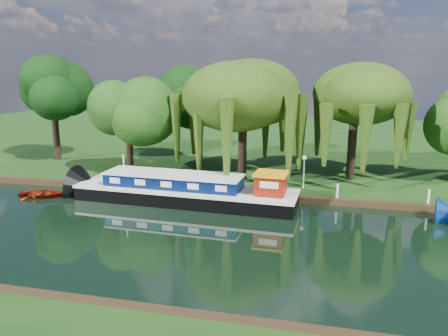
# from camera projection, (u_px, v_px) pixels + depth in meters

# --- Properties ---
(ground) EXTENTS (120.00, 120.00, 0.00)m
(ground) POSITION_uv_depth(u_px,v_px,m) (283.00, 246.00, 23.78)
(ground) COLOR black
(far_bank) EXTENTS (120.00, 52.00, 0.45)m
(far_bank) POSITION_uv_depth(u_px,v_px,m) (309.00, 141.00, 55.97)
(far_bank) COLOR black
(far_bank) RESTS_ON ground
(dutch_barge) EXTENTS (16.22, 4.36, 3.39)m
(dutch_barge) POSITION_uv_depth(u_px,v_px,m) (187.00, 191.00, 31.27)
(dutch_barge) COLOR black
(dutch_barge) RESTS_ON ground
(red_dinghy) EXTENTS (3.61, 2.85, 0.68)m
(red_dinghy) POSITION_uv_depth(u_px,v_px,m) (42.00, 197.00, 32.75)
(red_dinghy) COLOR maroon
(red_dinghy) RESTS_ON ground
(willow_left) EXTENTS (7.69, 7.69, 9.22)m
(willow_left) POSITION_uv_depth(u_px,v_px,m) (243.00, 97.00, 34.96)
(willow_left) COLOR black
(willow_left) RESTS_ON far_bank
(willow_right) EXTENTS (7.04, 7.04, 8.58)m
(willow_right) POSITION_uv_depth(u_px,v_px,m) (355.00, 103.00, 34.89)
(willow_right) COLOR black
(willow_right) RESTS_ON far_bank
(tree_far_left) EXTENTS (4.96, 4.96, 7.99)m
(tree_far_left) POSITION_uv_depth(u_px,v_px,m) (128.00, 111.00, 36.45)
(tree_far_left) COLOR black
(tree_far_left) RESTS_ON far_bank
(tree_far_back) EXTENTS (5.47, 5.47, 9.20)m
(tree_far_back) POSITION_uv_depth(u_px,v_px,m) (53.00, 95.00, 42.54)
(tree_far_back) COLOR black
(tree_far_back) RESTS_ON far_bank
(tree_far_mid) EXTENTS (5.15, 5.15, 8.43)m
(tree_far_mid) POSITION_uv_depth(u_px,v_px,m) (199.00, 102.00, 41.59)
(tree_far_mid) COLOR black
(tree_far_mid) RESTS_ON far_bank
(lamppost) EXTENTS (0.36, 0.36, 2.56)m
(lamppost) POSITION_uv_depth(u_px,v_px,m) (304.00, 163.00, 33.08)
(lamppost) COLOR silver
(lamppost) RESTS_ON far_bank
(mooring_posts) EXTENTS (19.16, 0.16, 1.00)m
(mooring_posts) POSITION_uv_depth(u_px,v_px,m) (288.00, 188.00, 31.64)
(mooring_posts) COLOR silver
(mooring_posts) RESTS_ON far_bank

